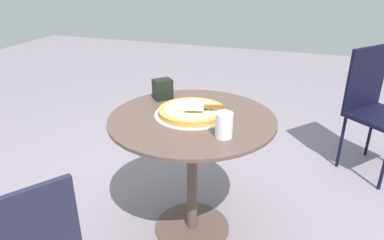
{
  "coord_description": "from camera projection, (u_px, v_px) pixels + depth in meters",
  "views": [
    {
      "loc": [
        -1.6,
        -0.54,
        1.47
      ],
      "look_at": [
        0.03,
        0.01,
        0.71
      ],
      "focal_mm": 32.89,
      "sensor_mm": 36.0,
      "label": 1
    }
  ],
  "objects": [
    {
      "name": "patio_chair_near",
      "position": [
        376.0,
        103.0,
        2.58
      ],
      "size": [
        0.59,
        0.59,
        0.93
      ],
      "color": "black",
      "rests_on": "ground"
    },
    {
      "name": "drinking_cup",
      "position": [
        224.0,
        125.0,
        1.6
      ],
      "size": [
        0.08,
        0.08,
        0.12
      ],
      "primitive_type": "cylinder",
      "color": "white",
      "rests_on": "patio_table"
    },
    {
      "name": "ground_plane",
      "position": [
        192.0,
        228.0,
        2.14
      ],
      "size": [
        10.0,
        10.0,
        0.0
      ],
      "primitive_type": "plane",
      "color": "gray"
    },
    {
      "name": "napkin_dispenser",
      "position": [
        163.0,
        89.0,
        2.06
      ],
      "size": [
        0.13,
        0.13,
        0.12
      ],
      "primitive_type": "cube",
      "rotation": [
        0.0,
        0.0,
        5.51
      ],
      "color": "black",
      "rests_on": "patio_table"
    },
    {
      "name": "patio_table",
      "position": [
        192.0,
        148.0,
        1.91
      ],
      "size": [
        0.88,
        0.88,
        0.74
      ],
      "color": "brown",
      "rests_on": "ground"
    },
    {
      "name": "pizza_server",
      "position": [
        205.0,
        107.0,
        1.81
      ],
      "size": [
        0.11,
        0.22,
        0.02
      ],
      "color": "silver",
      "rests_on": "pizza_on_tray"
    },
    {
      "name": "pizza_on_tray",
      "position": [
        192.0,
        112.0,
        1.86
      ],
      "size": [
        0.4,
        0.4,
        0.05
      ],
      "color": "silver",
      "rests_on": "patio_table"
    }
  ]
}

